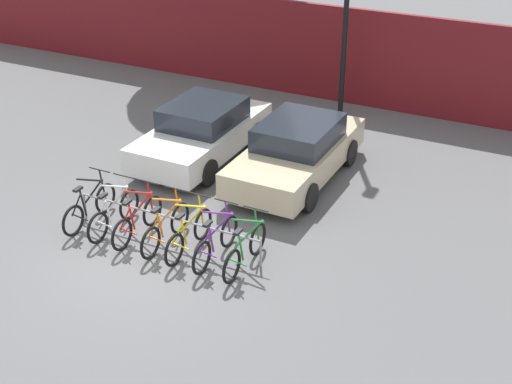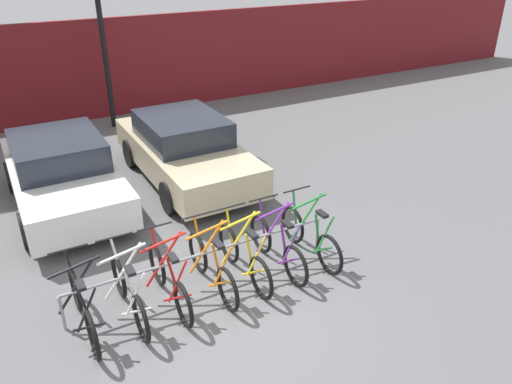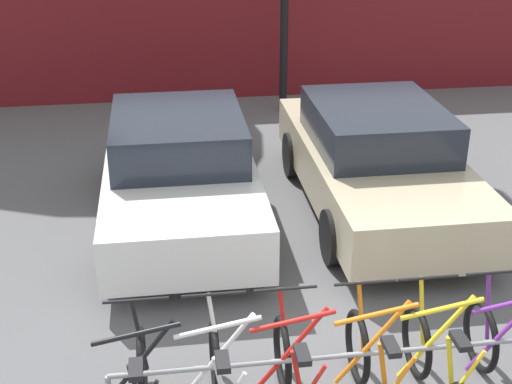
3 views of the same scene
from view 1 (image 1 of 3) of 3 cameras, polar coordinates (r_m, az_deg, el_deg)
ground_plane at (r=13.99m, az=-8.76°, el=-5.08°), size 120.00×120.00×0.00m
hoarding_wall at (r=21.09m, az=5.94°, el=10.96°), size 36.00×0.16×2.77m
bike_rack at (r=14.16m, az=-7.12°, el=-2.16°), size 4.17×0.04×0.57m
bicycle_black at (r=15.10m, az=-13.17°, el=-1.18°), size 0.68×1.71×1.05m
bicycle_white at (r=14.75m, az=-11.31°, el=-1.72°), size 0.68×1.71×1.05m
bicycle_red at (r=14.43m, az=-9.47°, el=-2.25°), size 0.68×1.71×1.05m
bicycle_orange at (r=14.09m, az=-7.25°, el=-2.88°), size 0.68×1.71×1.05m
bicycle_yellow at (r=13.84m, az=-5.39°, el=-3.41°), size 0.68×1.71×1.05m
bicycle_purple at (r=13.57m, az=-3.24°, el=-4.01°), size 0.68×1.71×1.05m
bicycle_green at (r=13.31m, az=-0.88°, el=-4.67°), size 0.68×1.71×1.05m
car_white at (r=17.47m, az=-4.33°, el=4.85°), size 1.91×4.15×1.40m
car_beige at (r=16.41m, az=3.28°, el=3.29°), size 1.91×4.33×1.40m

